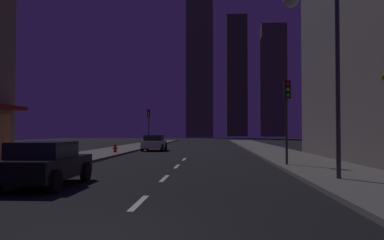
# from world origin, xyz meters

# --- Properties ---
(ground_plane) EXTENTS (78.00, 136.00, 0.10)m
(ground_plane) POSITION_xyz_m (0.00, 32.00, -0.05)
(ground_plane) COLOR black
(sidewalk_right) EXTENTS (4.00, 76.00, 0.15)m
(sidewalk_right) POSITION_xyz_m (7.00, 32.00, 0.07)
(sidewalk_right) COLOR #605E59
(sidewalk_right) RESTS_ON ground
(sidewalk_left) EXTENTS (4.00, 76.00, 0.15)m
(sidewalk_left) POSITION_xyz_m (-7.00, 32.00, 0.07)
(sidewalk_left) COLOR #605E59
(sidewalk_left) RESTS_ON ground
(lane_marking_center) EXTENTS (0.16, 23.00, 0.01)m
(lane_marking_center) POSITION_xyz_m (0.00, 8.40, 0.01)
(lane_marking_center) COLOR silver
(lane_marking_center) RESTS_ON ground
(skyscraper_distant_tall) EXTENTS (7.77, 6.76, 58.27)m
(skyscraper_distant_tall) POSITION_xyz_m (-2.01, 110.49, 29.13)
(skyscraper_distant_tall) COLOR brown
(skyscraper_distant_tall) RESTS_ON ground
(skyscraper_distant_mid) EXTENTS (7.69, 7.49, 45.70)m
(skyscraper_distant_mid) POSITION_xyz_m (10.85, 145.88, 22.85)
(skyscraper_distant_mid) COLOR #423F31
(skyscraper_distant_mid) RESTS_ON ground
(skyscraper_distant_short) EXTENTS (8.95, 6.98, 40.83)m
(skyscraper_distant_short) POSITION_xyz_m (23.91, 140.69, 20.42)
(skyscraper_distant_short) COLOR #4C4839
(skyscraper_distant_short) RESTS_ON ground
(car_parked_near) EXTENTS (1.98, 4.24, 1.45)m
(car_parked_near) POSITION_xyz_m (-3.60, 6.01, 0.74)
(car_parked_near) COLOR black
(car_parked_near) RESTS_ON ground
(car_parked_far) EXTENTS (1.98, 4.24, 1.45)m
(car_parked_far) POSITION_xyz_m (-3.60, 30.20, 0.74)
(car_parked_far) COLOR silver
(car_parked_far) RESTS_ON ground
(fire_hydrant_far_left) EXTENTS (0.42, 0.30, 0.65)m
(fire_hydrant_far_left) POSITION_xyz_m (-5.90, 24.66, 0.45)
(fire_hydrant_far_left) COLOR red
(fire_hydrant_far_left) RESTS_ON sidewalk_left
(traffic_light_near_right) EXTENTS (0.32, 0.48, 4.20)m
(traffic_light_near_right) POSITION_xyz_m (5.50, 13.33, 3.19)
(traffic_light_near_right) COLOR #2D2D2D
(traffic_light_near_right) RESTS_ON sidewalk_right
(traffic_light_far_left) EXTENTS (0.32, 0.48, 4.20)m
(traffic_light_far_left) POSITION_xyz_m (-5.50, 38.68, 3.19)
(traffic_light_far_left) COLOR #2D2D2D
(traffic_light_far_left) RESTS_ON sidewalk_left
(street_lamp_right) EXTENTS (1.96, 0.56, 6.58)m
(street_lamp_right) POSITION_xyz_m (5.38, 7.50, 5.07)
(street_lamp_right) COLOR #38383D
(street_lamp_right) RESTS_ON sidewalk_right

